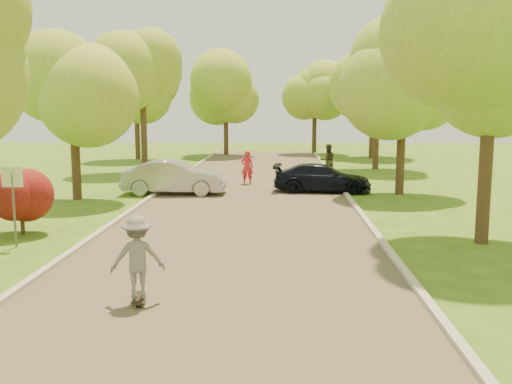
% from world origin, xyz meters
% --- Properties ---
extents(ground, '(100.00, 100.00, 0.00)m').
position_xyz_m(ground, '(0.00, 0.00, 0.00)').
color(ground, '#375E16').
rests_on(ground, ground).
extents(road, '(8.00, 60.00, 0.01)m').
position_xyz_m(road, '(0.00, 8.00, 0.01)').
color(road, '#4C4438').
rests_on(road, ground).
extents(curb_left, '(0.18, 60.00, 0.12)m').
position_xyz_m(curb_left, '(-4.05, 8.00, 0.06)').
color(curb_left, '#B2AD9E').
rests_on(curb_left, ground).
extents(curb_right, '(0.18, 60.00, 0.12)m').
position_xyz_m(curb_right, '(4.05, 8.00, 0.06)').
color(curb_right, '#B2AD9E').
rests_on(curb_right, ground).
extents(street_sign, '(0.55, 0.06, 2.17)m').
position_xyz_m(street_sign, '(-5.80, 4.00, 1.56)').
color(street_sign, '#59595E').
rests_on(street_sign, ground).
extents(red_shrub, '(1.70, 1.70, 1.95)m').
position_xyz_m(red_shrub, '(-6.30, 5.50, 1.10)').
color(red_shrub, '#382619').
rests_on(red_shrub, ground).
extents(tree_l_midb, '(4.30, 4.20, 6.62)m').
position_xyz_m(tree_l_midb, '(-6.81, 12.00, 4.59)').
color(tree_l_midb, '#382619').
rests_on(tree_l_midb, ground).
extents(tree_l_far, '(4.92, 4.80, 7.79)m').
position_xyz_m(tree_l_far, '(-6.39, 22.00, 5.47)').
color(tree_l_far, '#382619').
rests_on(tree_l_far, ground).
extents(tree_r_mida, '(5.13, 5.00, 7.95)m').
position_xyz_m(tree_r_mida, '(7.02, 5.00, 5.54)').
color(tree_r_mida, '#382619').
rests_on(tree_r_mida, ground).
extents(tree_r_midb, '(4.51, 4.40, 7.01)m').
position_xyz_m(tree_r_midb, '(6.60, 14.00, 4.88)').
color(tree_r_midb, '#382619').
rests_on(tree_r_midb, ground).
extents(tree_r_far, '(5.33, 5.20, 8.34)m').
position_xyz_m(tree_r_far, '(7.23, 24.00, 5.83)').
color(tree_r_far, '#382619').
rests_on(tree_r_far, ground).
extents(tree_bg_a, '(5.12, 5.00, 7.72)m').
position_xyz_m(tree_bg_a, '(-8.78, 30.00, 5.31)').
color(tree_bg_a, '#382619').
rests_on(tree_bg_a, ground).
extents(tree_bg_b, '(5.12, 5.00, 7.95)m').
position_xyz_m(tree_bg_b, '(8.22, 32.00, 5.54)').
color(tree_bg_b, '#382619').
rests_on(tree_bg_b, ground).
extents(tree_bg_c, '(4.92, 4.80, 7.33)m').
position_xyz_m(tree_bg_c, '(-2.79, 34.00, 5.02)').
color(tree_bg_c, '#382619').
rests_on(tree_bg_c, ground).
extents(tree_bg_d, '(5.12, 5.00, 7.72)m').
position_xyz_m(tree_bg_d, '(4.22, 36.00, 5.31)').
color(tree_bg_d, '#382619').
rests_on(tree_bg_d, ground).
extents(silver_sedan, '(4.43, 1.56, 1.46)m').
position_xyz_m(silver_sedan, '(-3.30, 13.52, 0.73)').
color(silver_sedan, '#A1A2A6').
rests_on(silver_sedan, ground).
extents(dark_sedan, '(4.41, 2.08, 1.24)m').
position_xyz_m(dark_sedan, '(3.10, 14.45, 0.62)').
color(dark_sedan, black).
rests_on(dark_sedan, ground).
extents(longboard, '(0.41, 0.85, 0.10)m').
position_xyz_m(longboard, '(-1.44, -0.22, 0.09)').
color(longboard, black).
rests_on(longboard, ground).
extents(skateboarder, '(1.14, 0.81, 1.59)m').
position_xyz_m(skateboarder, '(-1.44, -0.22, 0.90)').
color(skateboarder, slate).
rests_on(skateboarder, longboard).
extents(person_striped, '(0.61, 0.41, 1.64)m').
position_xyz_m(person_striped, '(-0.36, 16.96, 0.82)').
color(person_striped, red).
rests_on(person_striped, ground).
extents(person_olive, '(0.98, 0.83, 1.77)m').
position_xyz_m(person_olive, '(3.80, 20.04, 0.88)').
color(person_olive, '#2B2E1B').
rests_on(person_olive, ground).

